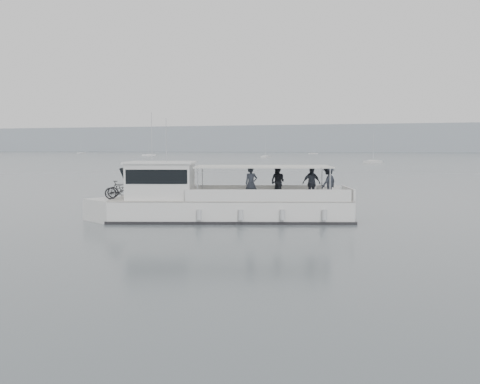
# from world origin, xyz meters

# --- Properties ---
(ground) EXTENTS (1400.00, 1400.00, 0.00)m
(ground) POSITION_xyz_m (0.00, 0.00, 0.00)
(ground) COLOR #505A5F
(ground) RESTS_ON ground
(headland) EXTENTS (1400.00, 90.00, 28.00)m
(headland) POSITION_xyz_m (0.00, 560.00, 14.00)
(headland) COLOR #939EA8
(headland) RESTS_ON ground
(tour_boat) EXTENTS (14.92, 7.24, 6.29)m
(tour_boat) POSITION_xyz_m (-0.29, -2.34, 1.03)
(tour_boat) COLOR silver
(tour_boat) RESTS_ON ground
(moored_fleet) EXTENTS (357.90, 352.60, 9.54)m
(moored_fleet) POSITION_xyz_m (-47.83, 203.04, 0.36)
(moored_fleet) COLOR silver
(moored_fleet) RESTS_ON ground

